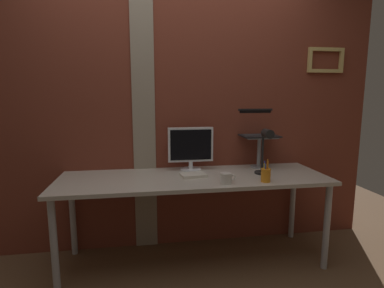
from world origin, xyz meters
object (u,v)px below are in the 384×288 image
Objects in this scene: laptop at (257,128)px; coffee_mug at (226,178)px; pen_cup at (266,175)px; monitor at (191,147)px; desk_lamp at (265,147)px.

coffee_mug is (-0.43, -0.53, -0.31)m from laptop.
laptop is at bearing 77.05° from pen_cup.
monitor is 3.22× the size of coffee_mug.
coffee_mug is at bearing -66.98° from monitor.
laptop is 0.86× the size of desk_lamp.
desk_lamp is 0.27m from pen_cup.
laptop is 1.87× the size of pen_cup.
monitor is at bearing 113.02° from coffee_mug.
monitor is 0.63m from desk_lamp.
pen_cup is at bearing -42.20° from monitor.
monitor is 2.22× the size of pen_cup.
laptop is 0.37m from desk_lamp.
laptop reaches higher than coffee_mug.
monitor is 1.02× the size of desk_lamp.
monitor reaches higher than coffee_mug.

